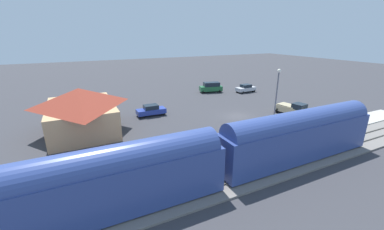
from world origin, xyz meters
name	(u,v)px	position (x,y,z in m)	size (l,w,h in m)	color
ground_plane	(238,116)	(0.00, 0.00, 0.00)	(200.00, 200.00, 0.00)	#38383D
railway_track	(316,153)	(-14.00, 0.00, 0.09)	(4.80, 70.00, 0.30)	slate
platform	(287,139)	(-10.00, 0.00, 0.15)	(3.20, 46.00, 0.30)	#B7B2A8
passenger_train	(219,153)	(-14.00, 12.35, 2.86)	(2.93, 36.31, 4.98)	#33478C
station_building	(81,109)	(4.00, 22.00, 3.00)	(12.04, 8.67, 5.79)	tan
pedestrian_on_platform	(311,123)	(-9.42, -4.63, 1.28)	(0.36, 0.36, 1.71)	#333338
pedestrian_waiting_far	(314,125)	(-10.18, -4.26, 1.28)	(0.36, 0.36, 1.71)	brown
pickup_tan	(294,109)	(-3.51, -8.10, 1.03)	(5.62, 3.07, 2.14)	#C6B284
sedan_silver	(246,88)	(12.99, -11.68, 0.88)	(2.11, 4.60, 1.74)	silver
sedan_blue	(151,110)	(6.35, 12.06, 0.88)	(1.88, 4.52, 1.74)	#283D9E
suv_green	(211,87)	(16.37, -4.75, 1.15)	(2.99, 5.21, 2.22)	#236638
light_pole_near_platform	(277,94)	(-7.20, -0.32, 5.13)	(0.44, 0.44, 8.23)	#515156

